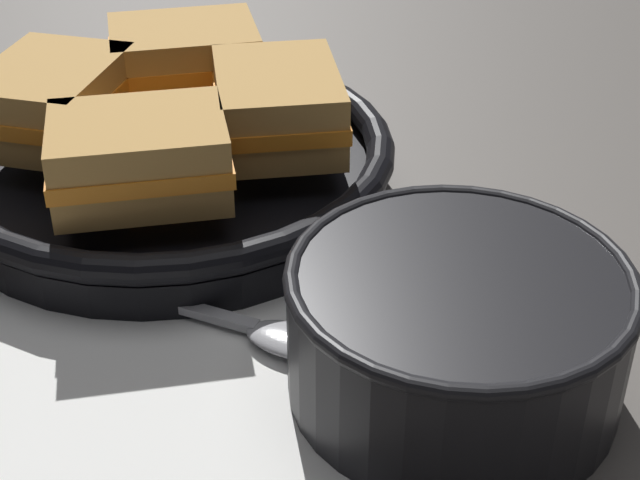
# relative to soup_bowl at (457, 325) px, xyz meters

# --- Properties ---
(ground_plane) EXTENTS (4.00, 4.00, 0.00)m
(ground_plane) POSITION_rel_soup_bowl_xyz_m (-0.08, 0.07, -0.04)
(ground_plane) COLOR #56514C
(napkin) EXTENTS (0.31, 0.27, 0.00)m
(napkin) POSITION_rel_soup_bowl_xyz_m (-0.11, 0.04, -0.04)
(napkin) COLOR white
(napkin) RESTS_ON ground_plane
(soup_bowl) EXTENTS (0.16, 0.16, 0.07)m
(soup_bowl) POSITION_rel_soup_bowl_xyz_m (0.00, 0.00, 0.00)
(soup_bowl) COLOR black
(soup_bowl) RESTS_ON ground_plane
(spoon) EXTENTS (0.17, 0.09, 0.01)m
(spoon) POSITION_rel_soup_bowl_xyz_m (-0.09, 0.04, -0.03)
(spoon) COLOR #9E9EA3
(spoon) RESTS_ON napkin
(skillet) EXTENTS (0.37, 0.31, 0.04)m
(skillet) POSITION_rel_soup_bowl_xyz_m (-0.16, 0.19, -0.02)
(skillet) COLOR black
(skillet) RESTS_ON ground_plane
(sandwich_near_left) EXTENTS (0.11, 0.09, 0.05)m
(sandwich_near_left) POSITION_rel_soup_bowl_xyz_m (-0.15, 0.26, 0.02)
(sandwich_near_left) COLOR #C18E47
(sandwich_near_left) RESTS_ON skillet
(sandwich_near_right) EXTENTS (0.10, 0.12, 0.05)m
(sandwich_near_right) POSITION_rel_soup_bowl_xyz_m (-0.23, 0.20, 0.02)
(sandwich_near_right) COLOR #C18E47
(sandwich_near_right) RESTS_ON skillet
(sandwich_far_left) EXTENTS (0.11, 0.09, 0.05)m
(sandwich_far_left) POSITION_rel_soup_bowl_xyz_m (-0.17, 0.12, 0.02)
(sandwich_far_left) COLOR #C18E47
(sandwich_far_left) RESTS_ON skillet
(sandwich_far_right) EXTENTS (0.09, 0.11, 0.05)m
(sandwich_far_right) POSITION_rel_soup_bowl_xyz_m (-0.09, 0.19, 0.02)
(sandwich_far_right) COLOR #C18E47
(sandwich_far_right) RESTS_ON skillet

